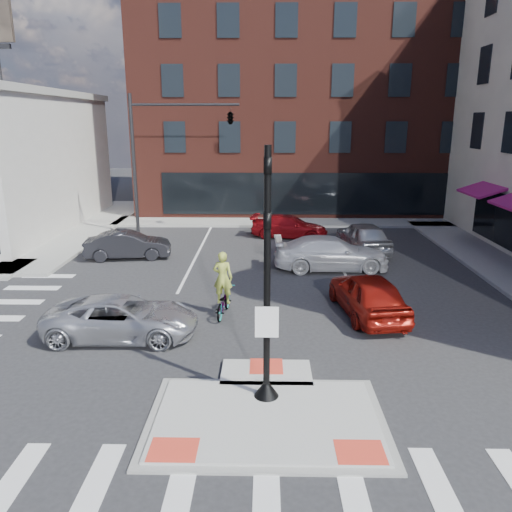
{
  "coord_description": "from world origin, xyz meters",
  "views": [
    {
      "loc": [
        -0.05,
        -10.42,
        6.62
      ],
      "look_at": [
        -0.37,
        6.42,
        2.0
      ],
      "focal_mm": 35.0,
      "sensor_mm": 36.0,
      "label": 1
    }
  ],
  "objects_px": {
    "silver_suv": "(122,318)",
    "cyclist": "(223,294)",
    "red_sedan": "(368,294)",
    "bg_car_red": "(289,227)",
    "bg_car_dark": "(128,245)",
    "bg_car_silver": "(363,237)",
    "white_pickup": "(331,253)"
  },
  "relations": [
    {
      "from": "silver_suv",
      "to": "bg_car_silver",
      "type": "xyz_separation_m",
      "value": [
        9.5,
        10.78,
        0.13
      ]
    },
    {
      "from": "silver_suv",
      "to": "bg_car_red",
      "type": "bearing_deg",
      "value": -23.54
    },
    {
      "from": "red_sedan",
      "to": "white_pickup",
      "type": "relative_size",
      "value": 0.86
    },
    {
      "from": "silver_suv",
      "to": "cyclist",
      "type": "height_order",
      "value": "cyclist"
    },
    {
      "from": "white_pickup",
      "to": "cyclist",
      "type": "xyz_separation_m",
      "value": [
        -4.45,
        -5.65,
        0.03
      ]
    },
    {
      "from": "bg_car_silver",
      "to": "bg_car_red",
      "type": "distance_m",
      "value": 4.77
    },
    {
      "from": "red_sedan",
      "to": "bg_car_red",
      "type": "bearing_deg",
      "value": -88.02
    },
    {
      "from": "bg_car_silver",
      "to": "red_sedan",
      "type": "bearing_deg",
      "value": 71.98
    },
    {
      "from": "silver_suv",
      "to": "white_pickup",
      "type": "relative_size",
      "value": 0.91
    },
    {
      "from": "silver_suv",
      "to": "bg_car_silver",
      "type": "height_order",
      "value": "bg_car_silver"
    },
    {
      "from": "bg_car_silver",
      "to": "bg_car_dark",
      "type": "bearing_deg",
      "value": -0.85
    },
    {
      "from": "bg_car_silver",
      "to": "bg_car_red",
      "type": "height_order",
      "value": "bg_car_silver"
    },
    {
      "from": "bg_car_dark",
      "to": "bg_car_silver",
      "type": "xyz_separation_m",
      "value": [
        11.79,
        1.58,
        0.11
      ]
    },
    {
      "from": "silver_suv",
      "to": "bg_car_dark",
      "type": "distance_m",
      "value": 9.48
    },
    {
      "from": "red_sedan",
      "to": "cyclist",
      "type": "bearing_deg",
      "value": -6.93
    },
    {
      "from": "red_sedan",
      "to": "white_pickup",
      "type": "xyz_separation_m",
      "value": [
        -0.58,
        5.52,
        -0.01
      ]
    },
    {
      "from": "bg_car_red",
      "to": "bg_car_silver",
      "type": "bearing_deg",
      "value": -118.97
    },
    {
      "from": "bg_car_dark",
      "to": "bg_car_red",
      "type": "height_order",
      "value": "bg_car_dark"
    },
    {
      "from": "bg_car_dark",
      "to": "cyclist",
      "type": "xyz_separation_m",
      "value": [
        5.29,
        -7.31,
        0.1
      ]
    },
    {
      "from": "red_sedan",
      "to": "white_pickup",
      "type": "bearing_deg",
      "value": -92.5
    },
    {
      "from": "red_sedan",
      "to": "bg_car_red",
      "type": "height_order",
      "value": "red_sedan"
    },
    {
      "from": "bg_car_dark",
      "to": "bg_car_red",
      "type": "bearing_deg",
      "value": -68.74
    },
    {
      "from": "bg_car_dark",
      "to": "bg_car_silver",
      "type": "distance_m",
      "value": 11.89
    },
    {
      "from": "white_pickup",
      "to": "bg_car_silver",
      "type": "distance_m",
      "value": 3.83
    },
    {
      "from": "white_pickup",
      "to": "cyclist",
      "type": "height_order",
      "value": "cyclist"
    },
    {
      "from": "silver_suv",
      "to": "red_sedan",
      "type": "distance_m",
      "value": 8.28
    },
    {
      "from": "red_sedan",
      "to": "bg_car_red",
      "type": "xyz_separation_m",
      "value": [
        -2.18,
        11.81,
        -0.12
      ]
    },
    {
      "from": "silver_suv",
      "to": "red_sedan",
      "type": "relative_size",
      "value": 1.05
    },
    {
      "from": "white_pickup",
      "to": "bg_car_dark",
      "type": "height_order",
      "value": "white_pickup"
    },
    {
      "from": "bg_car_red",
      "to": "cyclist",
      "type": "height_order",
      "value": "cyclist"
    },
    {
      "from": "silver_suv",
      "to": "bg_car_silver",
      "type": "distance_m",
      "value": 14.37
    },
    {
      "from": "silver_suv",
      "to": "cyclist",
      "type": "distance_m",
      "value": 3.55
    }
  ]
}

